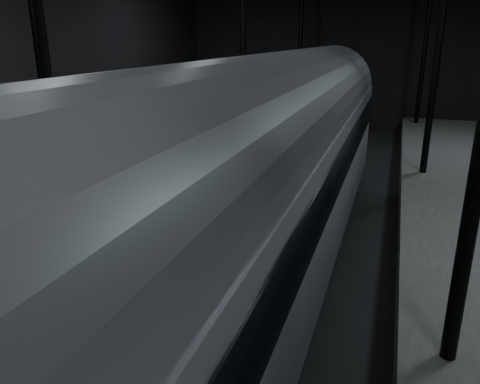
% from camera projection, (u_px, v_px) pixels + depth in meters
% --- Properties ---
extents(ground, '(44.00, 44.00, 0.00)m').
position_uv_depth(ground, '(283.00, 270.00, 12.99)').
color(ground, black).
rests_on(ground, ground).
extents(platform_left, '(9.00, 43.80, 1.00)m').
position_uv_depth(platform_left, '(57.00, 221.00, 15.09)').
color(platform_left, '#4E4E4B').
rests_on(platform_left, ground).
extents(tactile_strip, '(0.50, 43.80, 0.01)m').
position_uv_depth(tactile_strip, '(175.00, 222.00, 13.65)').
color(tactile_strip, olive).
rests_on(tactile_strip, platform_left).
extents(track, '(2.40, 43.00, 0.24)m').
position_uv_depth(track, '(283.00, 268.00, 12.97)').
color(track, '#3F3328').
rests_on(track, ground).
extents(train, '(3.19, 21.37, 5.71)m').
position_uv_depth(train, '(259.00, 186.00, 9.76)').
color(train, '#919398').
rests_on(train, ground).
extents(woman, '(0.74, 0.59, 1.76)m').
position_uv_depth(woman, '(170.00, 166.00, 16.30)').
color(woman, '#907C58').
rests_on(woman, platform_left).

